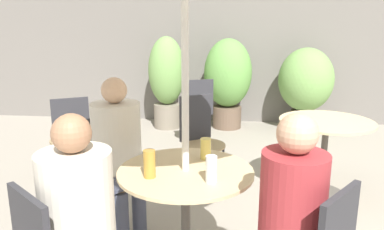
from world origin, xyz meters
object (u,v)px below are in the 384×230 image
at_px(beer_glass_2, 211,169).
at_px(potted_plant_0, 167,78).
at_px(seated_person_0, 118,146).
at_px(seated_person_1, 81,215).
at_px(potted_plant_2, 306,82).
at_px(beer_glass_1, 149,164).
at_px(cafe_table_near, 186,196).
at_px(potted_plant_1, 228,78).
at_px(beer_glass_0, 206,149).
at_px(bistro_chair_0, 108,165).
at_px(bistro_chair_3, 198,106).
at_px(seated_person_2, 290,212).
at_px(bistro_chair_5, 71,133).
at_px(cafe_table_far, 325,137).
at_px(bistro_chair_4, 200,133).

height_order(beer_glass_2, potted_plant_0, potted_plant_0).
relative_size(seated_person_0, seated_person_1, 1.01).
bearing_deg(potted_plant_2, beer_glass_1, -113.18).
bearing_deg(beer_glass_2, cafe_table_near, 134.91).
distance_m(potted_plant_1, potted_plant_2, 1.18).
distance_m(seated_person_1, beer_glass_0, 0.95).
height_order(beer_glass_1, beer_glass_2, beer_glass_1).
distance_m(bistro_chair_0, seated_person_1, 1.14).
xyz_separation_m(bistro_chair_3, beer_glass_2, (0.31, -2.87, 0.28)).
bearing_deg(beer_glass_0, seated_person_2, -55.45).
height_order(bistro_chair_5, potted_plant_1, potted_plant_1).
height_order(cafe_table_near, bistro_chair_0, bistro_chair_0).
bearing_deg(potted_plant_0, bistro_chair_0, -89.46).
distance_m(seated_person_1, potted_plant_1, 4.26).
bearing_deg(beer_glass_2, seated_person_1, -147.27).
bearing_deg(potted_plant_0, seated_person_0, -87.27).
relative_size(cafe_table_far, seated_person_1, 0.71).
bearing_deg(seated_person_2, cafe_table_far, -160.30).
bearing_deg(beer_glass_0, beer_glass_2, -81.54).
bearing_deg(beer_glass_0, bistro_chair_3, 95.92).
distance_m(cafe_table_near, beer_glass_1, 0.35).
height_order(bistro_chair_3, potted_plant_0, potted_plant_0).
bearing_deg(seated_person_0, beer_glass_1, -109.18).
bearing_deg(cafe_table_far, potted_plant_1, 111.77).
height_order(seated_person_0, potted_plant_0, potted_plant_0).
height_order(cafe_table_far, bistro_chair_3, bistro_chair_3).
distance_m(beer_glass_0, beer_glass_2, 0.38).
height_order(seated_person_0, beer_glass_2, seated_person_0).
bearing_deg(beer_glass_2, bistro_chair_4, 96.71).
distance_m(seated_person_0, potted_plant_2, 3.75).
bearing_deg(potted_plant_0, seated_person_1, -86.36).
bearing_deg(bistro_chair_4, bistro_chair_3, 61.57).
bearing_deg(beer_glass_2, bistro_chair_0, 140.06).
relative_size(seated_person_1, potted_plant_2, 0.97).
height_order(seated_person_1, potted_plant_0, potted_plant_0).
relative_size(bistro_chair_3, bistro_chair_5, 1.00).
bearing_deg(cafe_table_far, bistro_chair_4, 171.99).
xyz_separation_m(cafe_table_near, seated_person_0, (-0.56, 0.45, 0.16)).
height_order(cafe_table_near, bistro_chair_5, bistro_chair_5).
relative_size(bistro_chair_3, potted_plant_0, 0.64).
xyz_separation_m(bistro_chair_5, seated_person_0, (0.77, -0.92, 0.19)).
distance_m(cafe_table_near, seated_person_0, 0.73).
bearing_deg(cafe_table_near, seated_person_0, 141.45).
relative_size(cafe_table_far, potted_plant_0, 0.61).
xyz_separation_m(bistro_chair_4, beer_glass_1, (-0.17, -1.62, 0.29)).
xyz_separation_m(bistro_chair_3, seated_person_1, (-0.30, -3.27, 0.18)).
relative_size(bistro_chair_3, potted_plant_1, 0.65).
relative_size(cafe_table_far, seated_person_0, 0.70).
relative_size(seated_person_0, potted_plant_2, 0.98).
distance_m(cafe_table_near, bistro_chair_5, 1.90).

